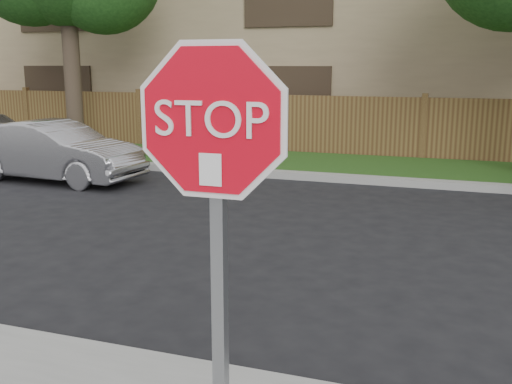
% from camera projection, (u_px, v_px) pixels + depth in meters
% --- Properties ---
extents(far_curb, '(70.00, 0.30, 0.15)m').
position_uv_depth(far_curb, '(409.00, 182.00, 12.00)').
color(far_curb, gray).
rests_on(far_curb, ground).
extents(grass_strip, '(70.00, 3.00, 0.12)m').
position_uv_depth(grass_strip, '(416.00, 170.00, 13.53)').
color(grass_strip, '#1E4714').
rests_on(grass_strip, ground).
extents(fence, '(70.00, 0.12, 1.60)m').
position_uv_depth(fence, '(423.00, 130.00, 14.85)').
color(fence, '#4D311B').
rests_on(fence, ground).
extents(apartment_building, '(35.20, 9.20, 7.20)m').
position_uv_depth(apartment_building, '(441.00, 29.00, 19.44)').
color(apartment_building, '#9A845F').
rests_on(apartment_building, ground).
extents(stop_sign, '(1.01, 0.13, 2.55)m').
position_uv_depth(stop_sign, '(215.00, 189.00, 2.78)').
color(stop_sign, gray).
rests_on(stop_sign, sidewalk_near).
extents(sedan_left, '(3.88, 1.57, 1.25)m').
position_uv_depth(sedan_left, '(55.00, 151.00, 12.42)').
color(sedan_left, '#ACACB0').
rests_on(sedan_left, ground).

